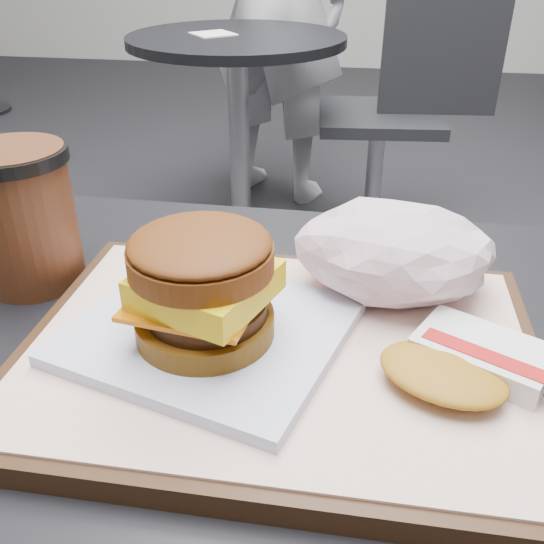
{
  "coord_description": "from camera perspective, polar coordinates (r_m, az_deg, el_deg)",
  "views": [
    {
      "loc": [
        0.08,
        -0.34,
        1.06
      ],
      "look_at": [
        0.02,
        0.04,
        0.83
      ],
      "focal_mm": 40.0,
      "sensor_mm": 36.0,
      "label": 1
    }
  ],
  "objects": [
    {
      "name": "napkin",
      "position": [
        2.07,
        -5.56,
        21.41
      ],
      "size": [
        0.17,
        0.17,
        0.0
      ],
      "primitive_type": "cube",
      "rotation": [
        0.0,
        0.0,
        0.7
      ],
      "color": "white",
      "rests_on": "neighbor_table"
    },
    {
      "name": "coffee_cup",
      "position": [
        0.58,
        -22.4,
        5.23
      ],
      "size": [
        0.1,
        0.1,
        0.13
      ],
      "color": "#432010",
      "rests_on": "customer_table"
    },
    {
      "name": "hash_brown",
      "position": [
        0.44,
        17.71,
        -8.08
      ],
      "size": [
        0.13,
        0.12,
        0.02
      ],
      "color": "white",
      "rests_on": "serving_tray"
    },
    {
      "name": "crumpled_wrapper",
      "position": [
        0.51,
        11.46,
        1.94
      ],
      "size": [
        0.16,
        0.13,
        0.07
      ],
      "primitive_type": null,
      "color": "silver",
      "rests_on": "serving_tray"
    },
    {
      "name": "neighbor_chair",
      "position": [
        2.24,
        11.96,
        15.26
      ],
      "size": [
        0.62,
        0.46,
        0.88
      ],
      "color": "#ADACB1",
      "rests_on": "ground"
    },
    {
      "name": "neighbor_table",
      "position": [
        2.1,
        -3.19,
        16.02
      ],
      "size": [
        0.7,
        0.7,
        0.75
      ],
      "color": "black",
      "rests_on": "ground"
    },
    {
      "name": "customer_table",
      "position": [
        0.59,
        -3.05,
        -23.71
      ],
      "size": [
        0.8,
        0.6,
        0.77
      ],
      "color": "#A5A5AA",
      "rests_on": "ground"
    },
    {
      "name": "serving_tray",
      "position": [
        0.46,
        0.64,
        -7.76
      ],
      "size": [
        0.38,
        0.28,
        0.02
      ],
      "color": "black",
      "rests_on": "customer_table"
    },
    {
      "name": "breakfast_sandwich",
      "position": [
        0.43,
        -6.32,
        -2.36
      ],
      "size": [
        0.23,
        0.22,
        0.09
      ],
      "color": "white",
      "rests_on": "serving_tray"
    }
  ]
}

